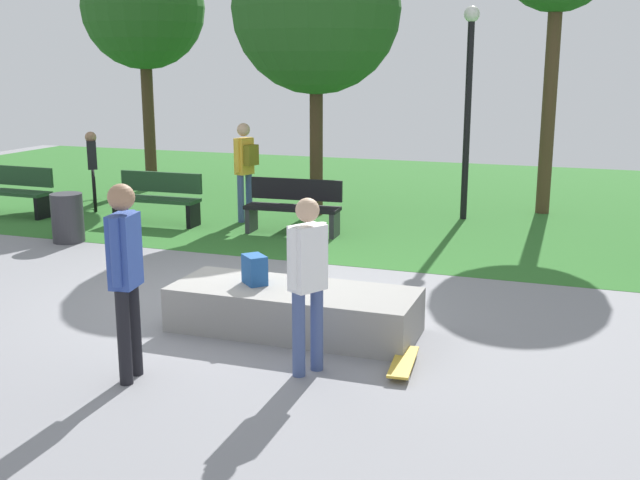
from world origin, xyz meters
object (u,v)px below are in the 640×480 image
tree_leaning_ash (143,8)px  trash_bin (68,218)px  cyclist_on_bicycle (93,175)px  skater_performing_trick (308,273)px  pedestrian_with_backpack (245,163)px  park_bench_far_left (294,205)px  concrete_ledge (294,310)px  lamp_post (469,91)px  park_bench_near_lamppost (158,197)px  skateboard_by_ledge (403,362)px  park_bench_center_lawn (13,190)px  backpack_on_ledge (255,270)px  tree_broad_elm (316,9)px  skater_watching (125,266)px

tree_leaning_ash → trash_bin: (1.57, -5.06, -3.57)m
cyclist_on_bicycle → skater_performing_trick: bearing=-42.9°
pedestrian_with_backpack → park_bench_far_left: bearing=-28.3°
concrete_ledge → lamp_post: (0.73, 6.69, 2.09)m
skater_performing_trick → lamp_post: 7.82m
park_bench_far_left → cyclist_on_bicycle: cyclist_on_bicycle is taller
cyclist_on_bicycle → lamp_post: bearing=9.4°
park_bench_near_lamppost → trash_bin: bearing=-109.4°
skateboard_by_ledge → tree_leaning_ash: tree_leaning_ash is taller
park_bench_far_left → lamp_post: size_ratio=0.43×
concrete_ledge → park_bench_center_lawn: bearing=150.2°
tree_leaning_ash → trash_bin: 6.38m
park_bench_far_left → trash_bin: park_bench_far_left is taller
concrete_ledge → skater_performing_trick: 1.36m
park_bench_near_lamppost → pedestrian_with_backpack: (1.41, 0.69, 0.59)m
backpack_on_ledge → park_bench_far_left: size_ratio=0.20×
lamp_post → park_bench_far_left: bearing=-138.6°
cyclist_on_bicycle → concrete_ledge: bearing=-40.4°
park_bench_far_left → pedestrian_with_backpack: 1.46m
tree_broad_elm → pedestrian_with_backpack: tree_broad_elm is taller
lamp_post → pedestrian_with_backpack: size_ratio=2.13×
tree_broad_elm → trash_bin: bearing=-130.9°
tree_leaning_ash → tree_broad_elm: tree_leaning_ash is taller
concrete_ledge → park_bench_near_lamppost: size_ratio=1.64×
park_bench_center_lawn → tree_broad_elm: size_ratio=0.31×
backpack_on_ledge → cyclist_on_bicycle: bearing=-179.2°
skateboard_by_ledge → tree_leaning_ash: (-7.89, 8.38, 3.89)m
park_bench_far_left → tree_leaning_ash: (-4.77, 3.27, 3.48)m
park_bench_near_lamppost → park_bench_far_left: bearing=1.2°
park_bench_center_lawn → tree_leaning_ash: 5.04m
park_bench_center_lawn → trash_bin: bearing=-32.3°
skater_watching → tree_leaning_ash: (-5.60, 9.45, 2.89)m
park_bench_near_lamppost → skater_watching: bearing=-60.8°
skater_performing_trick → park_bench_near_lamppost: skater_performing_trick is taller
skater_watching → pedestrian_with_backpack: 7.10m
park_bench_near_lamppost → tree_leaning_ash: (-2.18, 3.33, 3.48)m
concrete_ledge → pedestrian_with_backpack: bearing=119.9°
concrete_ledge → trash_bin: bearing=151.4°
tree_leaning_ash → skateboard_by_ledge: bearing=-46.7°
lamp_post → cyclist_on_bicycle: 7.48m
park_bench_far_left → cyclist_on_bicycle: 4.81m
skater_performing_trick → lamp_post: lamp_post is taller
tree_broad_elm → skater_performing_trick: bearing=-70.8°
backpack_on_ledge → tree_broad_elm: (-1.51, 6.15, 3.11)m
lamp_post → park_bench_center_lawn: bearing=-162.8°
tree_leaning_ash → park_bench_far_left: bearing=-34.5°
park_bench_center_lawn → pedestrian_with_backpack: (4.37, 0.93, 0.59)m
park_bench_far_left → park_bench_center_lawn: (-5.54, -0.29, 0.00)m
skater_performing_trick → skateboard_by_ledge: bearing=25.8°
skater_watching → skater_performing_trick: bearing=24.8°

